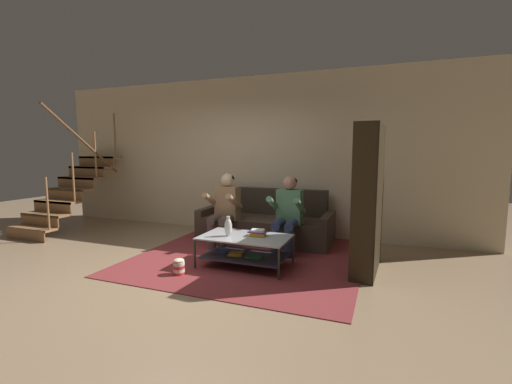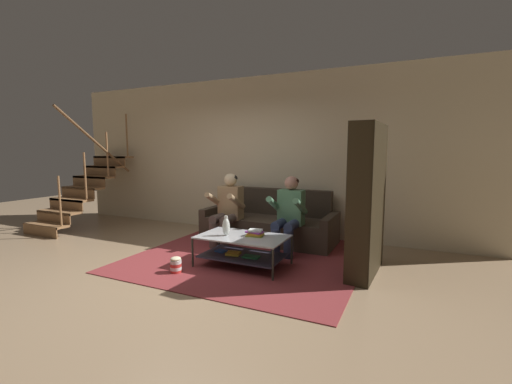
# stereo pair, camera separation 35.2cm
# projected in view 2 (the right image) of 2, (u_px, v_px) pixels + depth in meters

# --- Properties ---
(ground) EXTENTS (16.80, 16.80, 0.00)m
(ground) POSITION_uv_depth(u_px,v_px,m) (172.00, 269.00, 4.47)
(ground) COLOR #9A7E5E
(back_partition) EXTENTS (8.40, 0.12, 2.90)m
(back_partition) POSITION_uv_depth(u_px,v_px,m) (253.00, 156.00, 6.51)
(back_partition) COLOR beige
(back_partition) RESTS_ON ground
(staircase_run) EXTENTS (0.94, 1.89, 2.34)m
(staircase_run) POSITION_uv_depth(u_px,v_px,m) (83.00, 186.00, 6.89)
(staircase_run) COLOR #946841
(staircase_run) RESTS_ON ground
(couch) EXTENTS (2.25, 0.89, 0.87)m
(couch) POSITION_uv_depth(u_px,v_px,m) (270.00, 224.00, 5.88)
(couch) COLOR #3E3228
(couch) RESTS_ON ground
(person_seated_left) EXTENTS (0.50, 0.58, 1.17)m
(person_seated_left) POSITION_uv_depth(u_px,v_px,m) (227.00, 207.00, 5.58)
(person_seated_left) COLOR brown
(person_seated_left) RESTS_ON ground
(person_seated_right) EXTENTS (0.50, 0.58, 1.16)m
(person_seated_right) POSITION_uv_depth(u_px,v_px,m) (289.00, 212.00, 5.14)
(person_seated_right) COLOR navy
(person_seated_right) RESTS_ON ground
(coffee_table) EXTENTS (1.18, 0.70, 0.41)m
(coffee_table) POSITION_uv_depth(u_px,v_px,m) (242.00, 246.00, 4.58)
(coffee_table) COLOR #B5B7BC
(coffee_table) RESTS_ON ground
(area_rug) EXTENTS (3.16, 3.31, 0.01)m
(area_rug) POSITION_uv_depth(u_px,v_px,m) (254.00, 253.00, 5.15)
(area_rug) COLOR maroon
(area_rug) RESTS_ON ground
(vase) EXTENTS (0.10, 0.10, 0.27)m
(vase) POSITION_uv_depth(u_px,v_px,m) (226.00, 226.00, 4.58)
(vase) COLOR silver
(vase) RESTS_ON coffee_table
(book_stack) EXTENTS (0.25, 0.21, 0.09)m
(book_stack) POSITION_uv_depth(u_px,v_px,m) (255.00, 233.00, 4.56)
(book_stack) COLOR #ABB436
(book_stack) RESTS_ON coffee_table
(bookshelf) EXTENTS (0.34, 1.05, 1.87)m
(bookshelf) POSITION_uv_depth(u_px,v_px,m) (371.00, 216.00, 4.28)
(bookshelf) COLOR black
(bookshelf) RESTS_ON ground
(popcorn_tub) EXTENTS (0.14, 0.14, 0.21)m
(popcorn_tub) POSITION_uv_depth(u_px,v_px,m) (176.00, 265.00, 4.33)
(popcorn_tub) COLOR red
(popcorn_tub) RESTS_ON ground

